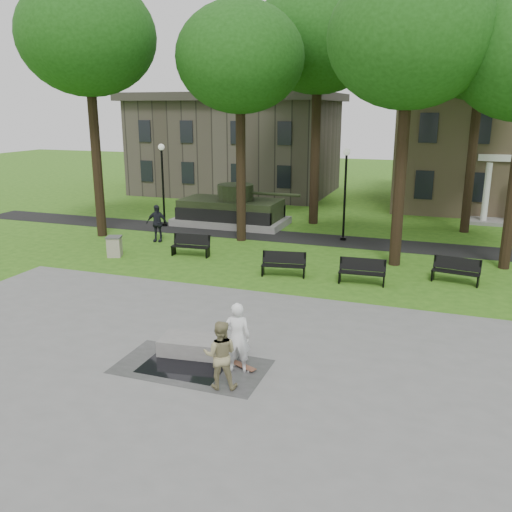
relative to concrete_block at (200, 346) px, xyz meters
The scene contains 23 objects.
ground 2.68m from the concrete_block, 74.66° to the left, with size 120.00×120.00×0.00m, color #2F6217.
plaza 2.54m from the concrete_block, 73.82° to the right, with size 22.00×16.00×0.02m, color gray.
footpath 14.59m from the concrete_block, 87.23° to the left, with size 44.00×2.60×0.01m, color black.
building_left 31.02m from the concrete_block, 109.50° to the left, with size 15.00×10.00×7.20m, color #4C443D.
tree_0 18.90m from the concrete_block, 134.31° to the left, with size 6.80×6.80×12.97m.
tree_1 16.16m from the concrete_block, 106.19° to the left, with size 6.20×6.20×11.63m.
tree_2 14.92m from the concrete_block, 69.20° to the left, with size 6.60×6.60×12.16m.
tree_4 21.20m from the concrete_block, 93.99° to the left, with size 7.20×7.20×13.50m.
tree_5 22.46m from the concrete_block, 69.30° to the left, with size 6.40×6.40×12.44m.
lamp_left 17.72m from the concrete_block, 122.01° to the left, with size 0.36×0.36×4.73m.
lamp_mid 15.13m from the concrete_block, 85.37° to the left, with size 0.36×0.36×4.73m.
tank_monument 17.55m from the concrete_block, 109.14° to the left, with size 7.45×3.40×2.40m.
puddle 1.03m from the concrete_block, 94.20° to the right, with size 2.20×1.20×0.00m, color black.
concrete_block is the anchor object (origin of this frame).
skateboard 1.53m from the concrete_block, 16.07° to the right, with size 0.78×0.20×0.07m, color brown.
skateboarder 1.65m from the concrete_block, 23.67° to the right, with size 0.69×0.45×1.88m, color white.
friend_watching 2.11m from the concrete_block, 49.99° to the right, with size 0.84×0.65×1.73m, color #998F62.
pedestrian_walker 13.80m from the concrete_block, 124.37° to the left, with size 1.13×0.47×1.92m, color black.
park_bench_0 10.62m from the concrete_block, 117.41° to the left, with size 1.83×0.65×1.00m.
park_bench_1 7.85m from the concrete_block, 89.29° to the left, with size 1.85×0.81×1.00m.
park_bench_2 8.55m from the concrete_block, 67.49° to the left, with size 1.82×0.63×1.00m.
park_bench_3 11.43m from the concrete_block, 53.97° to the left, with size 1.85×0.81×1.00m.
trash_bin 11.52m from the concrete_block, 135.25° to the left, with size 0.85×0.85×0.96m.
Camera 1 is at (5.43, -15.14, 6.65)m, focal length 38.00 mm.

